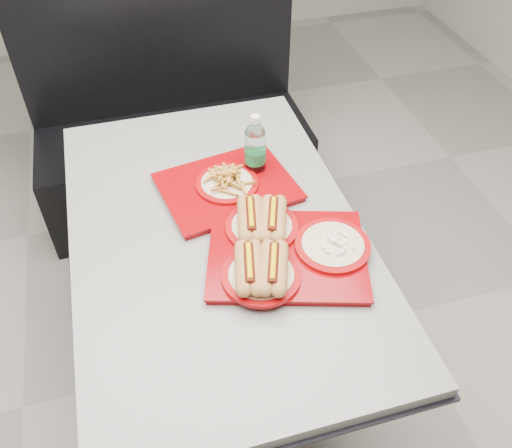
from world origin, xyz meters
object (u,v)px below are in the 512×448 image
object	(u,v)px
diner_table	(218,264)
booth_bench	(171,130)
water_bottle	(255,149)
tray_near	(281,249)
tray_far	(227,185)

from	to	relation	value
diner_table	booth_bench	size ratio (longest dim) A/B	1.05
booth_bench	water_bottle	bearing A→B (deg)	-77.13
tray_near	water_bottle	size ratio (longest dim) A/B	2.34
booth_bench	tray_near	world-z (taller)	booth_bench
tray_near	tray_far	xyz separation A→B (m)	(-0.08, 0.34, -0.01)
diner_table	tray_near	size ratio (longest dim) A/B	2.58
diner_table	booth_bench	xyz separation A→B (m)	(0.00, 1.09, -0.18)
booth_bench	tray_near	size ratio (longest dim) A/B	2.45
diner_table	tray_near	distance (m)	0.31
diner_table	water_bottle	world-z (taller)	water_bottle
booth_bench	tray_far	xyz separation A→B (m)	(0.08, -0.92, 0.37)
booth_bench	tray_far	size ratio (longest dim) A/B	2.78
booth_bench	tray_far	world-z (taller)	booth_bench
booth_bench	water_bottle	distance (m)	0.99
booth_bench	tray_near	distance (m)	1.33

